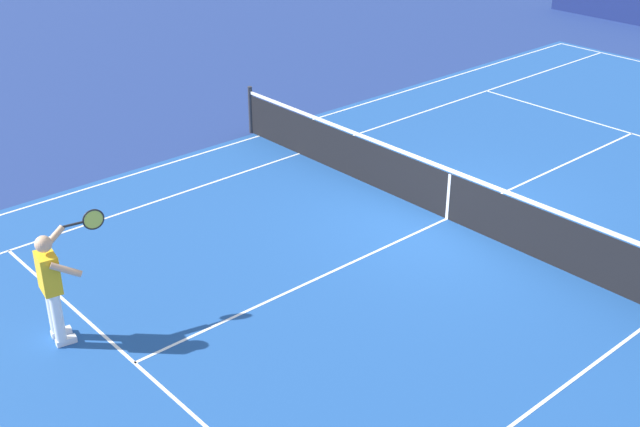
% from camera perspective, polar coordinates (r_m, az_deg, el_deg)
% --- Properties ---
extents(ground_plane, '(60.00, 60.00, 0.00)m').
position_cam_1_polar(ground_plane, '(14.93, 8.84, -0.36)').
color(ground_plane, navy).
extents(court_slab, '(24.20, 11.40, 0.00)m').
position_cam_1_polar(court_slab, '(14.93, 8.84, -0.36)').
color(court_slab, '#1E4C93').
rests_on(court_slab, ground_plane).
extents(court_line_markings, '(23.85, 11.05, 0.01)m').
position_cam_1_polar(court_line_markings, '(14.93, 8.84, -0.35)').
color(court_line_markings, white).
rests_on(court_line_markings, ground_plane).
extents(tennis_net, '(0.10, 11.70, 1.08)m').
position_cam_1_polar(tennis_net, '(14.72, 8.97, 1.34)').
color(tennis_net, '#2D2D33').
rests_on(tennis_net, ground_plane).
extents(tennis_player_near, '(1.14, 0.77, 1.70)m').
position_cam_1_polar(tennis_player_near, '(11.63, -18.13, -4.59)').
color(tennis_player_near, white).
rests_on(tennis_player_near, ground_plane).
extents(tennis_ball, '(0.07, 0.07, 0.07)m').
position_cam_1_polar(tennis_ball, '(14.94, 12.13, -0.50)').
color(tennis_ball, '#CCE01E').
rests_on(tennis_ball, ground_plane).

